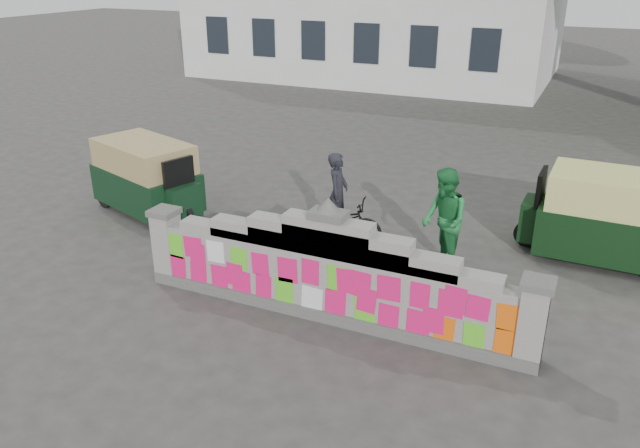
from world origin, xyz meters
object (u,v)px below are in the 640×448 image
object	(u,v)px
rickshaw_right	(611,217)
cyclist_rider	(338,205)
pedestrian	(444,220)
rickshaw_left	(148,177)
cyclist_bike	(337,221)

from	to	relation	value
rickshaw_right	cyclist_rider	bearing A→B (deg)	17.32
cyclist_rider	rickshaw_right	size ratio (longest dim) A/B	0.52
pedestrian	rickshaw_right	distance (m)	3.12
cyclist_rider	rickshaw_right	bearing A→B (deg)	-81.44
cyclist_rider	rickshaw_left	bearing A→B (deg)	85.39
pedestrian	cyclist_bike	bearing A→B (deg)	-131.42
cyclist_rider	rickshaw_left	distance (m)	4.43
cyclist_rider	rickshaw_right	xyz separation A→B (m)	(4.83, 1.35, 0.07)
rickshaw_left	rickshaw_right	size ratio (longest dim) A/B	0.96
cyclist_bike	rickshaw_right	world-z (taller)	rickshaw_right
cyclist_bike	rickshaw_left	distance (m)	4.44
cyclist_bike	pedestrian	xyz separation A→B (m)	(2.14, -0.21, 0.47)
cyclist_rider	pedestrian	bearing A→B (deg)	-102.82
rickshaw_left	cyclist_bike	bearing A→B (deg)	21.21
pedestrian	cyclist_rider	bearing A→B (deg)	-131.42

